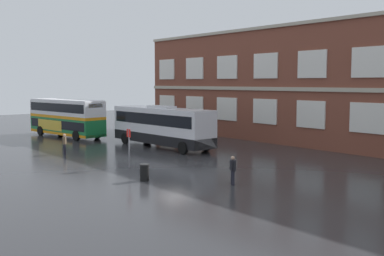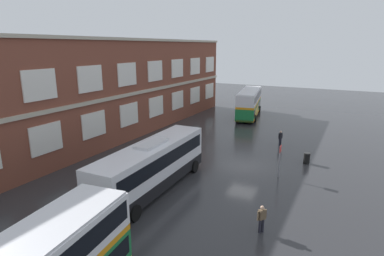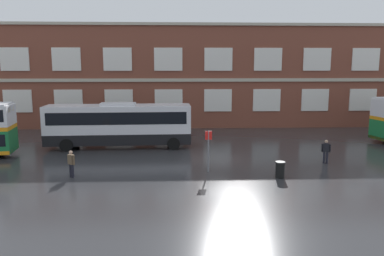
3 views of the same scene
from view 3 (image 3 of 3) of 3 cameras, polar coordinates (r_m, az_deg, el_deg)
The scene contains 7 objects.
ground_plane at distance 30.32m, azimuth 3.35°, elevation -3.75°, with size 120.00×120.00×0.00m, color #2B2B2D.
brick_terminal_building at distance 45.61m, azimuth 3.40°, elevation 7.68°, with size 48.53×8.19×11.37m.
touring_coach at distance 32.52m, azimuth -10.92°, elevation 0.42°, with size 12.08×3.20×3.80m.
waiting_passenger at distance 24.71m, azimuth -17.67°, elevation -5.00°, with size 0.56×0.47×1.70m.
second_passenger at distance 28.48m, azimuth 19.46°, elevation -3.21°, with size 0.62×0.38×1.70m.
bus_stand_flag at distance 24.67m, azimuth 2.49°, elevation -2.90°, with size 0.44×0.10×2.70m.
station_litter_bin at distance 24.17m, azimuth 13.08°, elevation -6.12°, with size 0.60×0.60×1.03m.
Camera 3 is at (-2.97, -27.38, 6.88)m, focal length 35.53 mm.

